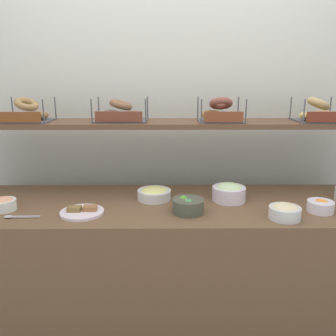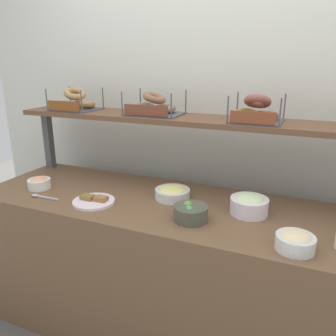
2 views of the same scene
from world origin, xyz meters
TOP-DOWN VIEW (x-y plane):
  - ground_plane at (0.00, 0.00)m, footprint 8.00×8.00m
  - back_wall at (0.00, 0.55)m, footprint 3.59×0.06m
  - deli_counter at (0.00, 0.00)m, footprint 2.39×0.70m
  - upper_shelf at (0.00, 0.27)m, footprint 2.35×0.32m
  - bowl_scallion_spread at (0.33, 0.04)m, footprint 0.19×0.19m
  - bowl_veggie_mix at (0.08, -0.14)m, footprint 0.17×0.17m
  - bowl_egg_salad at (-0.10, 0.07)m, footprint 0.19×0.19m
  - bowl_potato_salad at (0.57, -0.23)m, footprint 0.16×0.16m
  - bowl_lox_spread at (-0.90, -0.10)m, footprint 0.13×0.13m
  - bowl_fruit_salad at (0.79, -0.14)m, footprint 0.14×0.14m
  - serving_plate_white at (-0.47, -0.16)m, footprint 0.23×0.23m
  - serving_spoon_near_plate at (-0.79, -0.21)m, footprint 0.18×0.03m
  - bagel_basket_everything at (-0.86, 0.25)m, footprint 0.28×0.24m
  - bagel_basket_poppy at (-0.30, 0.27)m, footprint 0.32×0.26m
  - bagel_basket_cinnamon_raisin at (0.30, 0.25)m, footprint 0.27×0.25m
  - bagel_basket_plain at (0.88, 0.25)m, footprint 0.26×0.25m

SIDE VIEW (x-z plane):
  - ground_plane at x=0.00m, z-range 0.00..0.00m
  - deli_counter at x=0.00m, z-range 0.00..0.85m
  - serving_spoon_near_plate at x=-0.79m, z-range 0.85..0.86m
  - serving_plate_white at x=-0.47m, z-range 0.84..0.88m
  - bowl_fruit_salad at x=0.79m, z-range 0.85..0.92m
  - bowl_egg_salad at x=-0.10m, z-range 0.85..0.92m
  - bowl_lox_spread at x=-0.90m, z-range 0.85..0.92m
  - bowl_potato_salad at x=0.57m, z-range 0.85..0.93m
  - bowl_veggie_mix at x=0.08m, z-range 0.85..0.93m
  - bowl_scallion_spread at x=0.33m, z-range 0.85..0.95m
  - back_wall at x=0.00m, z-range 0.00..2.40m
  - upper_shelf at x=0.00m, z-range 1.25..1.28m
  - bagel_basket_poppy at x=-0.30m, z-range 1.26..1.40m
  - bagel_basket_everything at x=-0.86m, z-range 1.25..1.40m
  - bagel_basket_cinnamon_raisin at x=0.30m, z-range 1.25..1.41m
  - bagel_basket_plain at x=0.88m, z-range 1.25..1.41m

